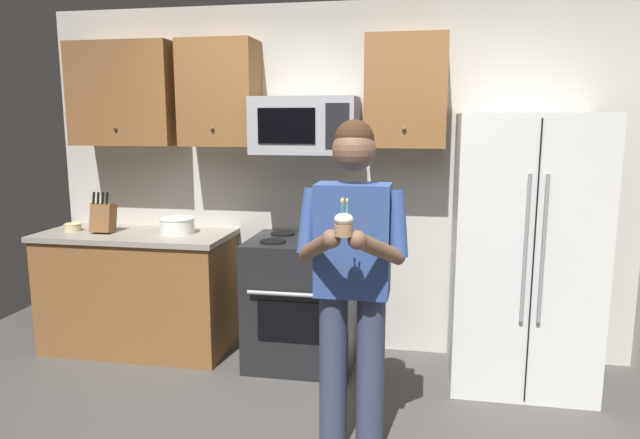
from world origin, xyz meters
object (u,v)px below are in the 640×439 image
microwave (305,126)px  bowl_large_white (177,225)px  knife_block (103,218)px  bowl_small_colored (73,227)px  cupcake (344,224)px  refrigerator (523,252)px  oven_range (303,301)px  person (352,269)px

microwave → bowl_large_white: size_ratio=2.84×
knife_block → bowl_small_colored: (-0.27, 0.01, -0.08)m
microwave → bowl_small_colored: 1.96m
knife_block → cupcake: (2.03, -1.36, 0.26)m
refrigerator → bowl_large_white: 2.47m
microwave → knife_block: (-1.53, -0.15, -0.69)m
oven_range → microwave: microwave is taller
bowl_small_colored → cupcake: size_ratio=0.74×
microwave → cupcake: microwave is taller
bowl_large_white → bowl_small_colored: bearing=-175.9°
bowl_large_white → cupcake: cupcake is taller
refrigerator → bowl_large_white: size_ratio=6.90×
oven_range → cupcake: bearing=-70.3°
knife_block → bowl_small_colored: size_ratio=2.48×
bowl_small_colored → person: 2.52m
refrigerator → bowl_small_colored: 3.30m
bowl_large_white → knife_block: bearing=-172.8°
person → refrigerator: bearing=45.4°
refrigerator → knife_block: 3.03m
microwave → oven_range: bearing=-90.0°
microwave → bowl_large_white: microwave is taller
refrigerator → person: refrigerator is taller
oven_range → bowl_small_colored: bowl_small_colored is taller
refrigerator → person: size_ratio=1.02×
bowl_small_colored → microwave: bearing=4.4°
microwave → bowl_large_white: 1.22m
refrigerator → person: bearing=-134.6°
oven_range → bowl_small_colored: size_ratio=7.24×
microwave → cupcake: (0.50, -1.50, -0.43)m
microwave → knife_block: 1.68m
microwave → person: size_ratio=0.42×
refrigerator → cupcake: size_ratio=10.35×
oven_range → refrigerator: size_ratio=0.52×
microwave → person: (0.50, -1.18, -0.72)m
oven_range → knife_block: size_ratio=2.91×
person → cupcake: (-0.00, -0.33, 0.30)m
bowl_large_white → microwave: bearing=4.6°
person → microwave: bearing=112.8°
oven_range → knife_block: bearing=-178.9°
knife_block → cupcake: bearing=-33.8°
refrigerator → knife_block: (-3.03, 0.01, 0.13)m
microwave → knife_block: microwave is taller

